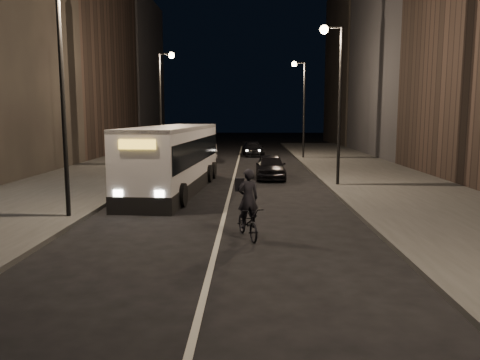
{
  "coord_description": "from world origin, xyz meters",
  "views": [
    {
      "loc": [
        0.96,
        -12.48,
        3.77
      ],
      "look_at": [
        0.62,
        3.86,
        1.5
      ],
      "focal_mm": 35.0,
      "sensor_mm": 36.0,
      "label": 1
    }
  ],
  "objects_px": {
    "streetlight_right_far": "(301,96)",
    "car_near": "(270,166)",
    "cyclist_on_bicycle": "(248,215)",
    "streetlight_left_near": "(69,69)",
    "streetlight_right_mid": "(335,84)",
    "streetlight_left_far": "(164,93)",
    "car_far": "(253,149)",
    "car_mid": "(207,152)",
    "city_bus": "(174,156)"
  },
  "relations": [
    {
      "from": "car_mid",
      "to": "car_far",
      "type": "bearing_deg",
      "value": -133.63
    },
    {
      "from": "city_bus",
      "to": "car_far",
      "type": "xyz_separation_m",
      "value": [
        4.08,
        20.39,
        -1.12
      ]
    },
    {
      "from": "car_near",
      "to": "streetlight_left_near",
      "type": "bearing_deg",
      "value": -123.25
    },
    {
      "from": "city_bus",
      "to": "streetlight_left_near",
      "type": "bearing_deg",
      "value": -106.53
    },
    {
      "from": "streetlight_right_far",
      "to": "car_near",
      "type": "bearing_deg",
      "value": -103.87
    },
    {
      "from": "streetlight_right_far",
      "to": "car_mid",
      "type": "relative_size",
      "value": 1.82
    },
    {
      "from": "car_mid",
      "to": "streetlight_right_mid",
      "type": "bearing_deg",
      "value": 112.62
    },
    {
      "from": "streetlight_right_far",
      "to": "city_bus",
      "type": "relative_size",
      "value": 0.67
    },
    {
      "from": "city_bus",
      "to": "streetlight_right_mid",
      "type": "bearing_deg",
      "value": 12.58
    },
    {
      "from": "streetlight_left_near",
      "to": "car_near",
      "type": "bearing_deg",
      "value": 56.35
    },
    {
      "from": "car_near",
      "to": "car_far",
      "type": "relative_size",
      "value": 0.98
    },
    {
      "from": "car_mid",
      "to": "car_near",
      "type": "bearing_deg",
      "value": 107.28
    },
    {
      "from": "cyclist_on_bicycle",
      "to": "car_near",
      "type": "height_order",
      "value": "cyclist_on_bicycle"
    },
    {
      "from": "streetlight_left_near",
      "to": "car_far",
      "type": "height_order",
      "value": "streetlight_left_near"
    },
    {
      "from": "car_mid",
      "to": "cyclist_on_bicycle",
      "type": "bearing_deg",
      "value": 91.19
    },
    {
      "from": "car_mid",
      "to": "car_far",
      "type": "distance_m",
      "value": 6.48
    },
    {
      "from": "streetlight_left_far",
      "to": "car_mid",
      "type": "distance_m",
      "value": 6.67
    },
    {
      "from": "streetlight_left_far",
      "to": "streetlight_right_far",
      "type": "bearing_deg",
      "value": 29.36
    },
    {
      "from": "streetlight_right_mid",
      "to": "car_mid",
      "type": "distance_m",
      "value": 16.7
    },
    {
      "from": "cyclist_on_bicycle",
      "to": "car_mid",
      "type": "relative_size",
      "value": 0.49
    },
    {
      "from": "streetlight_left_near",
      "to": "cyclist_on_bicycle",
      "type": "height_order",
      "value": "streetlight_left_near"
    },
    {
      "from": "cyclist_on_bicycle",
      "to": "car_near",
      "type": "distance_m",
      "value": 13.81
    },
    {
      "from": "streetlight_right_mid",
      "to": "city_bus",
      "type": "bearing_deg",
      "value": -171.34
    },
    {
      "from": "streetlight_left_near",
      "to": "car_far",
      "type": "distance_m",
      "value": 28.33
    },
    {
      "from": "car_mid",
      "to": "streetlight_right_far",
      "type": "bearing_deg",
      "value": -172.48
    },
    {
      "from": "streetlight_right_far",
      "to": "car_far",
      "type": "relative_size",
      "value": 1.85
    },
    {
      "from": "streetlight_left_far",
      "to": "car_far",
      "type": "bearing_deg",
      "value": 54.16
    },
    {
      "from": "streetlight_left_near",
      "to": "city_bus",
      "type": "relative_size",
      "value": 0.67
    },
    {
      "from": "streetlight_right_far",
      "to": "car_mid",
      "type": "xyz_separation_m",
      "value": [
        -7.92,
        -2.05,
        -4.63
      ]
    },
    {
      "from": "streetlight_right_far",
      "to": "car_near",
      "type": "height_order",
      "value": "streetlight_right_far"
    },
    {
      "from": "streetlight_left_far",
      "to": "car_far",
      "type": "xyz_separation_m",
      "value": [
        6.61,
        9.15,
        -4.72
      ]
    },
    {
      "from": "streetlight_right_mid",
      "to": "city_bus",
      "type": "relative_size",
      "value": 0.67
    },
    {
      "from": "car_near",
      "to": "car_mid",
      "type": "distance_m",
      "value": 11.66
    },
    {
      "from": "cyclist_on_bicycle",
      "to": "car_near",
      "type": "bearing_deg",
      "value": 67.61
    },
    {
      "from": "streetlight_right_far",
      "to": "streetlight_right_mid",
      "type": "bearing_deg",
      "value": -90.0
    },
    {
      "from": "streetlight_left_far",
      "to": "car_near",
      "type": "distance_m",
      "value": 11.08
    },
    {
      "from": "streetlight_right_far",
      "to": "streetlight_left_far",
      "type": "distance_m",
      "value": 12.24
    },
    {
      "from": "city_bus",
      "to": "car_far",
      "type": "height_order",
      "value": "city_bus"
    },
    {
      "from": "streetlight_left_far",
      "to": "car_near",
      "type": "height_order",
      "value": "streetlight_left_far"
    },
    {
      "from": "car_mid",
      "to": "city_bus",
      "type": "bearing_deg",
      "value": 82.2
    },
    {
      "from": "streetlight_right_mid",
      "to": "streetlight_right_far",
      "type": "bearing_deg",
      "value": 90.0
    },
    {
      "from": "car_near",
      "to": "car_mid",
      "type": "bearing_deg",
      "value": 114.67
    },
    {
      "from": "car_mid",
      "to": "car_far",
      "type": "relative_size",
      "value": 1.02
    },
    {
      "from": "streetlight_left_far",
      "to": "cyclist_on_bicycle",
      "type": "xyz_separation_m",
      "value": [
        6.24,
        -20.44,
        -4.63
      ]
    },
    {
      "from": "streetlight_left_near",
      "to": "cyclist_on_bicycle",
      "type": "xyz_separation_m",
      "value": [
        6.24,
        -2.44,
        -4.63
      ]
    },
    {
      "from": "city_bus",
      "to": "cyclist_on_bicycle",
      "type": "bearing_deg",
      "value": -64.06
    },
    {
      "from": "streetlight_left_far",
      "to": "car_mid",
      "type": "relative_size",
      "value": 1.82
    },
    {
      "from": "streetlight_right_mid",
      "to": "car_near",
      "type": "distance_m",
      "value": 6.5
    },
    {
      "from": "streetlight_left_near",
      "to": "car_mid",
      "type": "height_order",
      "value": "streetlight_left_near"
    },
    {
      "from": "streetlight_right_mid",
      "to": "cyclist_on_bicycle",
      "type": "xyz_separation_m",
      "value": [
        -4.42,
        -10.44,
        -4.63
      ]
    }
  ]
}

